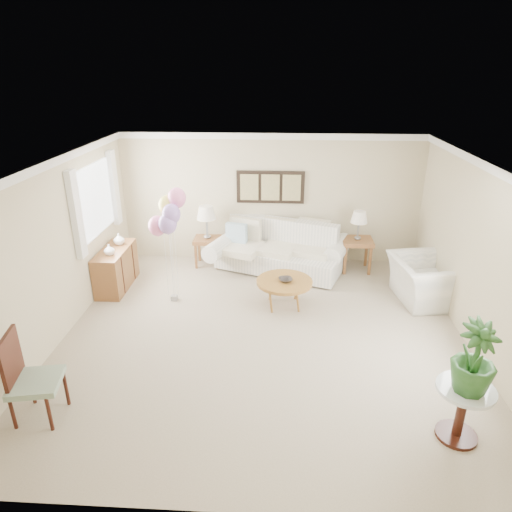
% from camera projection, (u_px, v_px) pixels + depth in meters
% --- Properties ---
extents(ground_plane, '(6.00, 6.00, 0.00)m').
position_uv_depth(ground_plane, '(264.00, 335.00, 6.92)').
color(ground_plane, '#AEA18A').
extents(room_shell, '(6.04, 6.04, 2.60)m').
position_uv_depth(room_shell, '(257.00, 232.00, 6.39)').
color(room_shell, '#C7B88F').
rests_on(room_shell, ground).
extents(wall_art_triptych, '(1.35, 0.06, 0.65)m').
position_uv_depth(wall_art_triptych, '(270.00, 187.00, 9.05)').
color(wall_art_triptych, black).
rests_on(wall_art_triptych, ground).
extents(sofa, '(2.96, 1.77, 0.98)m').
position_uv_depth(sofa, '(279.00, 251.00, 9.02)').
color(sofa, white).
rests_on(sofa, ground).
extents(end_table_left, '(0.53, 0.48, 0.58)m').
position_uv_depth(end_table_left, '(208.00, 242.00, 9.19)').
color(end_table_left, brown).
rests_on(end_table_left, ground).
extents(end_table_right, '(0.60, 0.54, 0.65)m').
position_uv_depth(end_table_right, '(357.00, 244.00, 8.94)').
color(end_table_right, brown).
rests_on(end_table_right, ground).
extents(lamp_left, '(0.38, 0.38, 0.67)m').
position_uv_depth(lamp_left, '(206.00, 214.00, 8.96)').
color(lamp_left, gray).
rests_on(lamp_left, end_table_left).
extents(lamp_right, '(0.32, 0.32, 0.57)m').
position_uv_depth(lamp_right, '(359.00, 218.00, 8.73)').
color(lamp_right, gray).
rests_on(lamp_right, end_table_right).
extents(coffee_table, '(0.94, 0.94, 0.48)m').
position_uv_depth(coffee_table, '(284.00, 282.00, 7.61)').
color(coffee_table, '#A5702F').
rests_on(coffee_table, ground).
extents(decor_bowl, '(0.28, 0.28, 0.06)m').
position_uv_depth(decor_bowl, '(286.00, 280.00, 7.55)').
color(decor_bowl, '#2A2422').
rests_on(decor_bowl, coffee_table).
extents(armchair, '(1.18, 1.30, 0.75)m').
position_uv_depth(armchair, '(424.00, 280.00, 7.82)').
color(armchair, white).
rests_on(armchair, ground).
extents(side_table, '(0.61, 0.61, 0.66)m').
position_uv_depth(side_table, '(464.00, 400.00, 4.84)').
color(side_table, silver).
rests_on(side_table, ground).
extents(potted_plant, '(0.59, 0.59, 0.80)m').
position_uv_depth(potted_plant, '(475.00, 358.00, 4.59)').
color(potted_plant, '#20531B').
rests_on(potted_plant, side_table).
extents(accent_chair, '(0.62, 0.62, 1.08)m').
position_uv_depth(accent_chair, '(28.00, 376.00, 5.12)').
color(accent_chair, gray).
rests_on(accent_chair, ground).
extents(credenza, '(0.46, 1.20, 0.74)m').
position_uv_depth(credenza, '(116.00, 268.00, 8.31)').
color(credenza, brown).
rests_on(credenza, ground).
extents(vase_white, '(0.24, 0.24, 0.19)m').
position_uv_depth(vase_white, '(109.00, 250.00, 7.90)').
color(vase_white, white).
rests_on(vase_white, credenza).
extents(vase_sage, '(0.24, 0.24, 0.21)m').
position_uv_depth(vase_sage, '(119.00, 239.00, 8.36)').
color(vase_sage, silver).
rests_on(vase_sage, credenza).
extents(balloon_cluster, '(0.61, 0.56, 1.98)m').
position_uv_depth(balloon_cluster, '(168.00, 214.00, 7.36)').
color(balloon_cluster, gray).
rests_on(balloon_cluster, ground).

